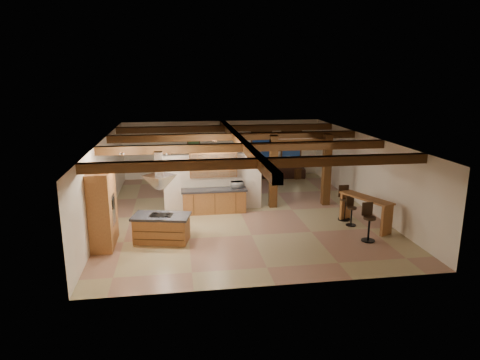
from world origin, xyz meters
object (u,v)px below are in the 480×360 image
object	(u,v)px
kitchen_island	(162,228)
sofa	(282,171)
bar_counter	(365,207)
dining_table	(227,188)

from	to	relation	value
kitchen_island	sofa	world-z (taller)	kitchen_island
sofa	bar_counter	xyz separation A→B (m)	(1.02, -7.73, 0.39)
dining_table	sofa	world-z (taller)	dining_table
dining_table	sofa	bearing A→B (deg)	30.85
kitchen_island	sofa	bearing A→B (deg)	53.42
kitchen_island	dining_table	xyz separation A→B (m)	(2.67, 4.98, -0.09)
dining_table	sofa	distance (m)	4.45
dining_table	bar_counter	bearing A→B (deg)	-59.61
dining_table	sofa	xyz separation A→B (m)	(3.27, 3.02, -0.02)
kitchen_island	dining_table	distance (m)	5.66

